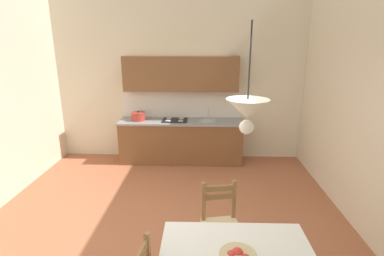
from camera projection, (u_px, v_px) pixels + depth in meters
ground_plane at (160, 254)px, 3.59m from camera, size 5.81×6.95×0.10m
wall_back at (179, 65)px, 6.12m from camera, size 5.81×0.12×4.00m
kitchen_cabinetry at (181, 122)px, 6.12m from camera, size 2.57×0.63×2.20m
dining_chair_kitchen_side at (221, 226)px, 3.34m from camera, size 0.49×0.49×0.93m
pendant_lamp at (247, 110)px, 2.13m from camera, size 0.32×0.32×0.80m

